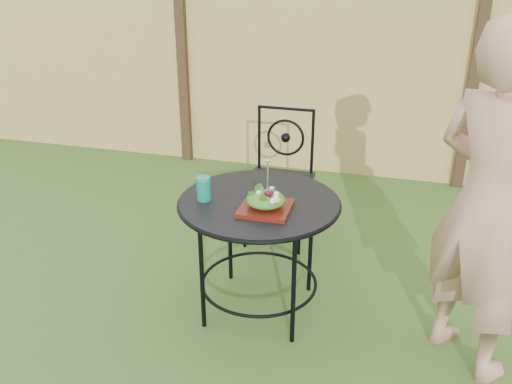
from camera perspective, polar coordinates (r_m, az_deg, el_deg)
ground at (r=3.65m, az=0.09°, el=-10.51°), size 60.00×60.00×0.00m
fence at (r=5.26m, az=6.44°, el=11.86°), size 8.00×0.12×1.90m
patio_table at (r=3.26m, az=0.31°, el=-3.04°), size 0.92×0.92×0.72m
patio_chair at (r=4.14m, az=2.46°, el=1.94°), size 0.46×0.46×0.95m
diner at (r=2.95m, az=22.27°, el=-1.28°), size 0.77×0.77×1.80m
salad_plate at (r=3.08m, az=0.96°, el=-1.63°), size 0.27×0.27×0.02m
salad at (r=3.06m, az=0.97°, el=-0.75°), size 0.21×0.21×0.08m
fork at (r=3.00m, az=1.17°, el=1.46°), size 0.01×0.01×0.18m
drinking_glass at (r=3.19m, az=-5.26°, el=0.37°), size 0.08×0.08×0.14m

